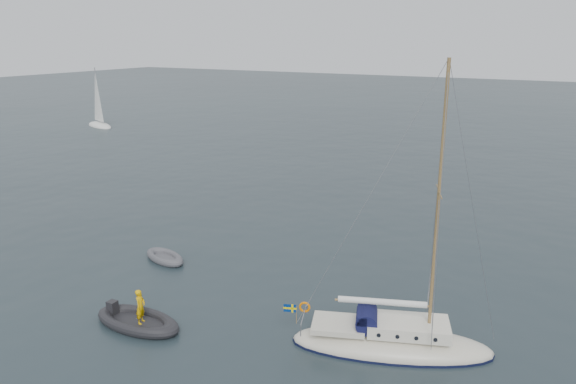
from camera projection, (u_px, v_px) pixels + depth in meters
The scene contains 5 objects.
ground at pixel (337, 300), 26.87m from camera, with size 300.00×300.00×0.00m, color black.
sailboat at pixel (392, 329), 22.40m from camera, with size 8.43×2.53×12.01m.
dinghy at pixel (165, 257), 31.48m from camera, with size 3.05×1.38×0.44m.
rib at pixel (137, 320), 24.37m from camera, with size 4.30×1.95×1.77m.
distant_yacht_a at pixel (97, 100), 76.81m from camera, with size 6.41×3.42×8.49m.
Camera 1 is at (9.89, -22.51, 12.21)m, focal length 35.00 mm.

